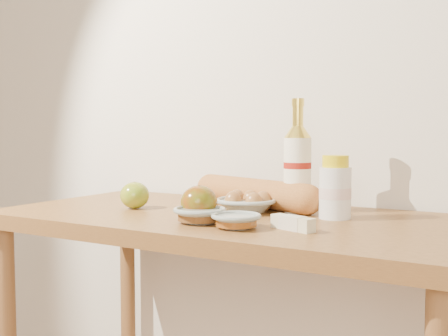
# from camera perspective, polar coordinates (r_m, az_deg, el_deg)

# --- Properties ---
(back_wall) EXTENTS (3.50, 0.02, 2.60)m
(back_wall) POSITION_cam_1_polar(r_m,az_deg,el_deg) (1.72, 6.16, 10.08)
(back_wall) COLOR silver
(back_wall) RESTS_ON ground
(table) EXTENTS (1.20, 0.60, 0.90)m
(table) POSITION_cam_1_polar(r_m,az_deg,el_deg) (1.46, 0.60, -9.54)
(table) COLOR olive
(table) RESTS_ON ground
(bourbon_bottle) EXTENTS (0.09, 0.09, 0.30)m
(bourbon_bottle) POSITION_cam_1_polar(r_m,az_deg,el_deg) (1.47, 7.46, 0.19)
(bourbon_bottle) COLOR white
(bourbon_bottle) RESTS_ON table
(cream_bottle) EXTENTS (0.09, 0.09, 0.15)m
(cream_bottle) POSITION_cam_1_polar(r_m,az_deg,el_deg) (1.38, 11.22, -2.14)
(cream_bottle) COLOR white
(cream_bottle) RESTS_ON table
(egg_bowl) EXTENTS (0.16, 0.16, 0.06)m
(egg_bowl) POSITION_cam_1_polar(r_m,az_deg,el_deg) (1.47, 2.29, -3.62)
(egg_bowl) COLOR #96A4A0
(egg_bowl) RESTS_ON table
(baguette) EXTENTS (0.47, 0.24, 0.08)m
(baguette) POSITION_cam_1_polar(r_m,az_deg,el_deg) (1.57, 3.07, -2.51)
(baguette) COLOR #C67E3C
(baguette) RESTS_ON table
(apple_yellowgreen) EXTENTS (0.10, 0.10, 0.07)m
(apple_yellowgreen) POSITION_cam_1_polar(r_m,az_deg,el_deg) (1.55, -9.06, -2.75)
(apple_yellowgreen) COLOR #A08D20
(apple_yellowgreen) RESTS_ON table
(apple_redgreen_front) EXTENTS (0.09, 0.09, 0.08)m
(apple_redgreen_front) POSITION_cam_1_polar(r_m,az_deg,el_deg) (1.35, -2.55, -3.51)
(apple_redgreen_front) COLOR #941708
(apple_redgreen_front) RESTS_ON table
(sugar_bowl) EXTENTS (0.14, 0.14, 0.04)m
(sugar_bowl) POSITION_cam_1_polar(r_m,az_deg,el_deg) (1.30, -2.48, -4.77)
(sugar_bowl) COLOR gray
(sugar_bowl) RESTS_ON table
(syrup_bowl) EXTENTS (0.12, 0.12, 0.03)m
(syrup_bowl) POSITION_cam_1_polar(r_m,az_deg,el_deg) (1.23, 1.25, -5.36)
(syrup_bowl) COLOR gray
(syrup_bowl) RESTS_ON table
(butter_stick) EXTENTS (0.11, 0.06, 0.03)m
(butter_stick) POSITION_cam_1_polar(r_m,az_deg,el_deg) (1.22, 7.00, -5.58)
(butter_stick) COLOR beige
(butter_stick) RESTS_ON table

